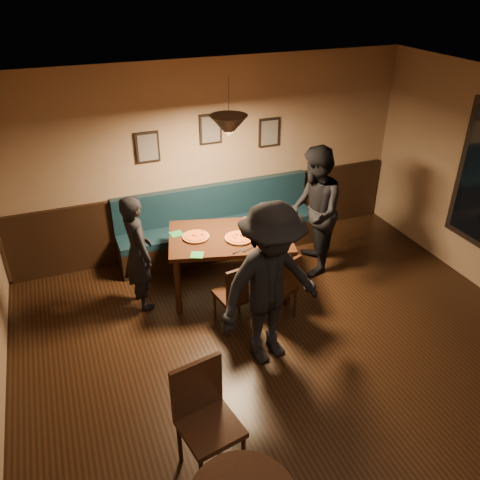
{
  "coord_description": "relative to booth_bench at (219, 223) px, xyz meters",
  "views": [
    {
      "loc": [
        -2.07,
        -2.9,
        3.86
      ],
      "look_at": [
        -0.19,
        1.88,
        0.95
      ],
      "focal_mm": 36.6,
      "sensor_mm": 36.0,
      "label": 1
    }
  ],
  "objects": [
    {
      "name": "pizza_a",
      "position": [
        -0.61,
        -0.87,
        0.35
      ],
      "size": [
        0.44,
        0.44,
        0.04
      ],
      "primitive_type": "cylinder",
      "rotation": [
        0.0,
        0.0,
        -0.35
      ],
      "color": "orange",
      "rests_on": "dining_table"
    },
    {
      "name": "booth_bench",
      "position": [
        0.0,
        0.0,
        0.0
      ],
      "size": [
        3.0,
        0.6,
        1.0
      ],
      "primitive_type": null,
      "color": "#0F232D",
      "rests_on": "ground"
    },
    {
      "name": "tabasco_bottle",
      "position": [
        0.39,
        -1.03,
        0.39
      ],
      "size": [
        0.03,
        0.03,
        0.13
      ],
      "primitive_type": "cylinder",
      "rotation": [
        0.0,
        0.0,
        -0.16
      ],
      "color": "#9D0805",
      "rests_on": "dining_table"
    },
    {
      "name": "pizza_b",
      "position": [
        -0.11,
        -1.11,
        0.35
      ],
      "size": [
        0.37,
        0.37,
        0.04
      ],
      "primitive_type": "cylinder",
      "rotation": [
        0.0,
        0.0,
        0.02
      ],
      "color": "#C25D24",
      "rests_on": "dining_table"
    },
    {
      "name": "diner_left",
      "position": [
        -1.35,
        -0.85,
        0.26
      ],
      "size": [
        0.45,
        0.61,
        1.53
      ],
      "primitive_type": "imported",
      "rotation": [
        0.0,
        0.0,
        1.74
      ],
      "color": "black",
      "rests_on": "floor"
    },
    {
      "name": "diner_right",
      "position": [
        1.05,
        -0.91,
        0.41
      ],
      "size": [
        0.99,
        1.09,
        1.83
      ],
      "primitive_type": "imported",
      "rotation": [
        0.0,
        0.0,
        -1.98
      ],
      "color": "black",
      "rests_on": "floor"
    },
    {
      "name": "pizza_c",
      "position": [
        0.25,
        -0.79,
        0.35
      ],
      "size": [
        0.4,
        0.4,
        0.04
      ],
      "primitive_type": "cylinder",
      "rotation": [
        0.0,
        0.0,
        0.02
      ],
      "color": "orange",
      "rests_on": "dining_table"
    },
    {
      "name": "diner_front",
      "position": [
        -0.24,
        -2.33,
        0.44
      ],
      "size": [
        1.33,
        0.92,
        1.88
      ],
      "primitive_type": "imported",
      "rotation": [
        0.0,
        0.0,
        0.2
      ],
      "color": "black",
      "rests_on": "floor"
    },
    {
      "name": "napkin_b",
      "position": [
        -0.72,
        -1.28,
        0.33
      ],
      "size": [
        0.2,
        0.2,
        0.01
      ],
      "primitive_type": "cube",
      "rotation": [
        0.0,
        0.0,
        -0.43
      ],
      "color": "#20782E",
      "rests_on": "dining_table"
    },
    {
      "name": "pendant_lamp",
      "position": [
        -0.19,
        -0.97,
        1.75
      ],
      "size": [
        0.44,
        0.44,
        0.25
      ],
      "primitive_type": "cone",
      "rotation": [
        3.14,
        0.0,
        0.0
      ],
      "color": "black",
      "rests_on": "ceiling"
    },
    {
      "name": "picture_center",
      "position": [
        0.0,
        0.27,
        1.35
      ],
      "size": [
        0.32,
        0.04,
        0.42
      ],
      "primitive_type": "cube",
      "color": "black",
      "rests_on": "wall_back"
    },
    {
      "name": "picture_left",
      "position": [
        -0.9,
        0.27,
        1.2
      ],
      "size": [
        0.32,
        0.04,
        0.42
      ],
      "primitive_type": "cube",
      "color": "black",
      "rests_on": "wall_back"
    },
    {
      "name": "wall_back",
      "position": [
        0.0,
        0.3,
        0.9
      ],
      "size": [
        6.0,
        0.0,
        6.0
      ],
      "primitive_type": "plane",
      "rotation": [
        1.57,
        0.0,
        0.0
      ],
      "color": "#8C704F",
      "rests_on": "ground"
    },
    {
      "name": "cutlery_set",
      "position": [
        -0.18,
        -1.39,
        0.33
      ],
      "size": [
        0.2,
        0.09,
        0.0
      ],
      "primitive_type": "cube",
      "rotation": [
        0.0,
        0.0,
        1.93
      ],
      "color": "#B9B9BD",
      "rests_on": "dining_table"
    },
    {
      "name": "chair_near_right",
      "position": [
        0.13,
        -1.73,
        -0.05
      ],
      "size": [
        0.52,
        0.52,
        0.9
      ],
      "primitive_type": null,
      "rotation": [
        0.0,
        0.0,
        0.39
      ],
      "color": "black",
      "rests_on": "floor"
    },
    {
      "name": "cafe_chair_far",
      "position": [
        -1.29,
        -3.44,
        0.03
      ],
      "size": [
        0.55,
        0.55,
        1.06
      ],
      "primitive_type": null,
      "rotation": [
        0.0,
        0.0,
        3.33
      ],
      "color": "black",
      "rests_on": "floor"
    },
    {
      "name": "ceiling",
      "position": [
        0.0,
        -3.2,
        2.3
      ],
      "size": [
        7.0,
        7.0,
        0.0
      ],
      "primitive_type": "plane",
      "rotation": [
        3.14,
        0.0,
        0.0
      ],
      "color": "silver",
      "rests_on": "ground"
    },
    {
      "name": "wainscot",
      "position": [
        0.0,
        0.27,
        0.0
      ],
      "size": [
        5.88,
        0.06,
        1.0
      ],
      "primitive_type": "cube",
      "color": "black",
      "rests_on": "ground"
    },
    {
      "name": "floor",
      "position": [
        0.0,
        -3.2,
        -0.5
      ],
      "size": [
        7.0,
        7.0,
        0.0
      ],
      "primitive_type": "plane",
      "color": "black",
      "rests_on": "ground"
    },
    {
      "name": "chair_near_left",
      "position": [
        -0.4,
        -1.67,
        -0.05
      ],
      "size": [
        0.46,
        0.46,
        0.91
      ],
      "primitive_type": null,
      "rotation": [
        0.0,
        0.0,
        0.16
      ],
      "color": "#321A0E",
      "rests_on": "floor"
    },
    {
      "name": "soda_glass",
      "position": [
        0.37,
        -1.32,
        0.4
      ],
      "size": [
        0.08,
        0.08,
        0.14
      ],
      "primitive_type": "cylinder",
      "rotation": [
        0.0,
        0.0,
        -0.28
      ],
      "color": "black",
      "rests_on": "dining_table"
    },
    {
      "name": "dining_table",
      "position": [
        -0.19,
        -0.97,
        -0.09
      ],
      "size": [
        1.75,
        1.36,
        0.83
      ],
      "primitive_type": "cube",
      "rotation": [
        0.0,
        0.0,
        -0.26
      ],
      "color": "black",
      "rests_on": "floor"
    },
    {
      "name": "napkin_a",
      "position": [
        -0.81,
        -0.68,
        0.33
      ],
      "size": [
        0.18,
        0.18,
        0.01
      ],
      "primitive_type": "cube",
      "rotation": [
        0.0,
        0.0,
        0.11
      ],
      "color": "#1B662A",
      "rests_on": "dining_table"
    },
    {
      "name": "picture_right",
      "position": [
        0.9,
        0.27,
        1.2
      ],
      "size": [
        0.32,
        0.04,
        0.42
      ],
      "primitive_type": "cube",
      "color": "black",
      "rests_on": "wall_back"
    }
  ]
}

